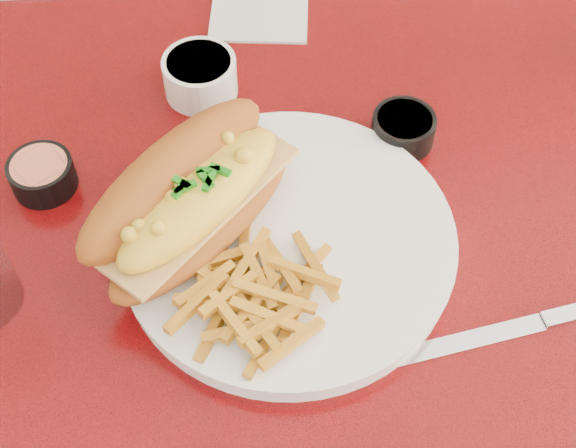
{
  "coord_description": "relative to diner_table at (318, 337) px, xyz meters",
  "views": [
    {
      "loc": [
        -0.07,
        -0.4,
        1.38
      ],
      "look_at": [
        -0.03,
        0.01,
        0.81
      ],
      "focal_mm": 50.0,
      "sensor_mm": 36.0,
      "label": 1
    }
  ],
  "objects": [
    {
      "name": "fries_pile",
      "position": [
        -0.07,
        -0.06,
        0.2
      ],
      "size": [
        0.14,
        0.13,
        0.03
      ],
      "primitive_type": null,
      "rotation": [
        0.0,
        0.0,
        -0.33
      ],
      "color": "gold",
      "rests_on": "dinner_plate"
    },
    {
      "name": "diner_table",
      "position": [
        0.0,
        0.0,
        0.0
      ],
      "size": [
        1.23,
        0.83,
        0.77
      ],
      "color": "#B90B0F",
      "rests_on": "ground"
    },
    {
      "name": "sauce_cup_right",
      "position": [
        0.09,
        0.13,
        0.18
      ],
      "size": [
        0.07,
        0.07,
        0.03
      ],
      "rotation": [
        0.0,
        0.0,
        -0.2
      ],
      "color": "black",
      "rests_on": "diner_table"
    },
    {
      "name": "dinner_plate",
      "position": [
        -0.03,
        0.01,
        0.17
      ],
      "size": [
        0.39,
        0.39,
        0.02
      ],
      "rotation": [
        0.0,
        0.0,
        0.35
      ],
      "color": "white",
      "rests_on": "diner_table"
    },
    {
      "name": "knife",
      "position": [
        0.17,
        -0.09,
        0.16
      ],
      "size": [
        0.21,
        0.05,
        0.01
      ],
      "rotation": [
        0.0,
        0.0,
        0.17
      ],
      "color": "#BCBCC0",
      "rests_on": "diner_table"
    },
    {
      "name": "paper_napkin",
      "position": [
        -0.03,
        0.34,
        0.16
      ],
      "size": [
        0.12,
        0.12,
        0.0
      ],
      "primitive_type": "cube",
      "rotation": [
        0.0,
        0.0,
        -0.13
      ],
      "color": "silver",
      "rests_on": "diner_table"
    },
    {
      "name": "fork",
      "position": [
        0.01,
        -0.04,
        0.18
      ],
      "size": [
        0.04,
        0.15,
        0.0
      ],
      "rotation": [
        0.0,
        0.0,
        1.37
      ],
      "color": "#BCBCC0",
      "rests_on": "dinner_plate"
    },
    {
      "name": "booth_bench_far",
      "position": [
        0.0,
        0.81,
        -0.32
      ],
      "size": [
        1.2,
        0.51,
        0.9
      ],
      "color": "#98150A",
      "rests_on": "ground"
    },
    {
      "name": "sauce_cup_left",
      "position": [
        -0.26,
        0.1,
        0.18
      ],
      "size": [
        0.07,
        0.07,
        0.03
      ],
      "rotation": [
        0.0,
        0.0,
        0.21
      ],
      "color": "black",
      "rests_on": "diner_table"
    },
    {
      "name": "mac_hoagie",
      "position": [
        -0.11,
        0.03,
        0.22
      ],
      "size": [
        0.23,
        0.23,
        0.1
      ],
      "rotation": [
        0.0,
        0.0,
        0.8
      ],
      "color": "#9F5019",
      "rests_on": "dinner_plate"
    },
    {
      "name": "gravy_ramekin",
      "position": [
        -0.1,
        0.22,
        0.18
      ],
      "size": [
        0.08,
        0.08,
        0.04
      ],
      "rotation": [
        0.0,
        0.0,
        -0.02
      ],
      "color": "white",
      "rests_on": "diner_table"
    }
  ]
}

